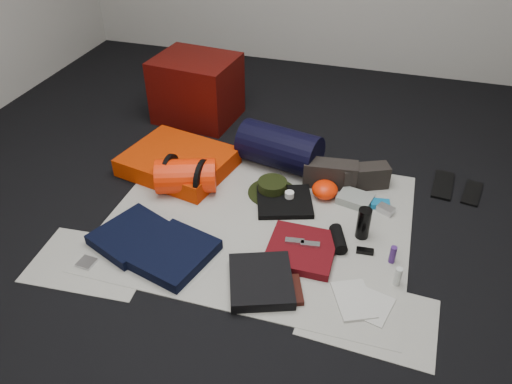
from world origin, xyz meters
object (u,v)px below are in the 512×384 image
(sleeping_pad, at_px, (178,162))
(navy_duffel, at_px, (280,148))
(red_cabinet, at_px, (197,89))
(paperback_book, at_px, (289,290))
(stuff_sack, at_px, (186,176))
(water_bottle, at_px, (363,223))
(compact_camera, at_px, (386,210))

(sleeping_pad, xyz_separation_m, navy_duffel, (0.59, 0.22, 0.07))
(red_cabinet, distance_m, paperback_book, 1.81)
(red_cabinet, height_order, sleeping_pad, red_cabinet)
(red_cabinet, relative_size, stuff_sack, 1.59)
(stuff_sack, relative_size, water_bottle, 1.95)
(paperback_book, bearing_deg, compact_camera, 41.84)
(water_bottle, bearing_deg, sleeping_pad, 165.41)
(stuff_sack, xyz_separation_m, paperback_book, (0.76, -0.60, -0.09))
(water_bottle, xyz_separation_m, compact_camera, (0.10, 0.24, -0.07))
(stuff_sack, distance_m, paperback_book, 0.97)
(navy_duffel, bearing_deg, red_cabinet, 160.15)
(red_cabinet, relative_size, water_bottle, 3.11)
(red_cabinet, xyz_separation_m, sleeping_pad, (0.14, -0.68, -0.16))
(red_cabinet, bearing_deg, stuff_sack, -66.33)
(compact_camera, bearing_deg, red_cabinet, 178.68)
(red_cabinet, distance_m, stuff_sack, 0.92)
(stuff_sack, bearing_deg, water_bottle, -6.34)
(compact_camera, bearing_deg, paperback_book, -90.82)
(stuff_sack, bearing_deg, paperback_book, -38.22)
(sleeping_pad, bearing_deg, water_bottle, -14.59)
(sleeping_pad, xyz_separation_m, paperback_book, (0.90, -0.79, -0.04))
(paperback_book, bearing_deg, navy_duffel, 86.28)
(stuff_sack, bearing_deg, navy_duffel, 42.10)
(navy_duffel, height_order, paperback_book, navy_duffel)
(stuff_sack, bearing_deg, sleeping_pad, 125.81)
(stuff_sack, distance_m, compact_camera, 1.14)
(red_cabinet, xyz_separation_m, navy_duffel, (0.73, -0.46, -0.09))
(compact_camera, distance_m, paperback_book, 0.81)
(red_cabinet, height_order, paperback_book, red_cabinet)
(paperback_book, bearing_deg, red_cabinet, 104.45)
(navy_duffel, xyz_separation_m, paperback_book, (0.31, -1.01, -0.12))
(red_cabinet, xyz_separation_m, water_bottle, (1.31, -0.98, -0.13))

